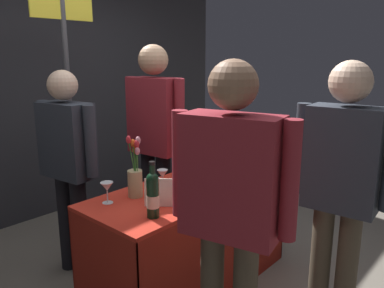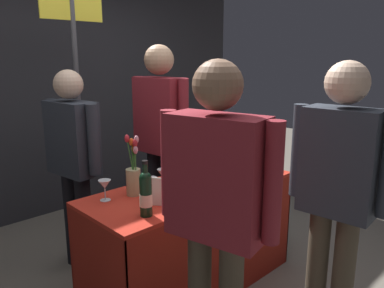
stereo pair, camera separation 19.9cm
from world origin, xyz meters
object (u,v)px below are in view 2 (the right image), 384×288
Objects in this scene: wine_glass_near_vendor at (163,174)px; flower_vase at (133,175)px; taster_foreground_right at (216,202)px; booth_signpost at (78,93)px; tasting_table at (192,219)px; featured_wine_bottle at (218,164)px; wine_glass_mid at (152,183)px; vendor_presenter at (73,154)px; wine_glass_near_taster at (105,185)px; display_bottle_0 at (146,193)px.

wine_glass_near_vendor is 0.30× the size of flower_vase.
booth_signpost reaches higher than taster_foreground_right.
tasting_table is 5.14× the size of featured_wine_bottle.
wine_glass_mid is 0.15m from flower_vase.
vendor_presenter is 0.60m from booth_signpost.
flower_vase is 0.85m from taster_foreground_right.
booth_signpost is at bearing 108.82° from featured_wine_bottle.
taster_foreground_right is at bearing -9.27° from vendor_presenter.
flower_vase is at bearing -178.34° from wine_glass_near_vendor.
wine_glass_near_taster is at bearing 162.91° from featured_wine_bottle.
taster_foreground_right is (-0.12, -0.83, 0.09)m from flower_vase.
featured_wine_bottle is at bearing -17.09° from wine_glass_near_taster.
booth_signpost is (0.25, 0.35, 0.42)m from vendor_presenter.
wine_glass_near_vendor is 0.93m from taster_foreground_right.
featured_wine_bottle is (0.20, -0.06, 0.38)m from tasting_table.
featured_wine_bottle reaches higher than wine_glass_near_vendor.
tasting_table is at bearing 19.11° from display_bottle_0.
featured_wine_bottle is 2.54× the size of wine_glass_near_vendor.
wine_glass_near_taster is 0.65m from vendor_presenter.
display_bottle_0 is 0.36m from flower_vase.
wine_glass_mid is at bearing -71.46° from flower_vase.
featured_wine_bottle is at bearing -30.90° from wine_glass_near_vendor.
vendor_presenter reaches higher than display_bottle_0.
tasting_table is at bearing -79.32° from booth_signpost.
flower_vase is at bearing -1.61° from vendor_presenter.
booth_signpost is at bearing 100.68° from tasting_table.
booth_signpost reaches higher than display_bottle_0.
wine_glass_mid is (-0.20, -0.15, 0.02)m from wine_glass_near_vendor.
taster_foreground_right reaches higher than wine_glass_mid.
taster_foreground_right reaches higher than featured_wine_bottle.
flower_vase is 0.26× the size of vendor_presenter.
booth_signpost reaches higher than wine_glass_near_vendor.
vendor_presenter is at bearing 119.86° from tasting_table.
flower_vase reaches higher than wine_glass_near_vendor.
wine_glass_mid is at bearing 173.58° from featured_wine_bottle.
display_bottle_0 reaches higher than featured_wine_bottle.
display_bottle_0 is (-0.74, -0.12, 0.01)m from featured_wine_bottle.
wine_glass_near_vendor is 0.75m from vendor_presenter.
wine_glass_near_taster is at bearing 142.68° from wine_glass_mid.
flower_vase is (-0.40, 0.14, 0.38)m from tasting_table.
vendor_presenter is (-0.07, 0.68, 0.03)m from flower_vase.
featured_wine_bottle is 0.75m from display_bottle_0.
flower_vase is at bearing 108.54° from wine_glass_mid.
flower_vase is 0.68m from vendor_presenter.
vendor_presenter is 0.72× the size of booth_signpost.
display_bottle_0 reaches higher than wine_glass_mid.
flower_vase is (0.15, 0.32, -0.00)m from display_bottle_0.
taster_foreground_right is (0.03, -0.51, 0.09)m from display_bottle_0.
display_bottle_0 is 0.52m from taster_foreground_right.
flower_vase is (-0.05, 0.14, 0.03)m from wine_glass_mid.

